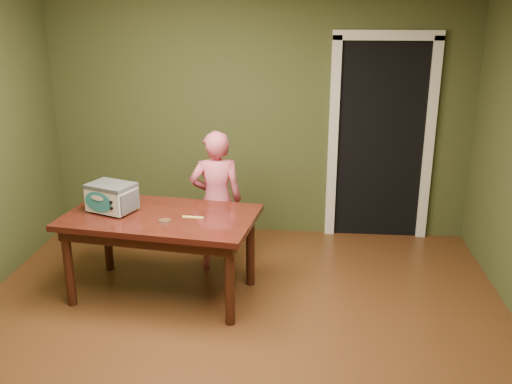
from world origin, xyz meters
TOP-DOWN VIEW (x-y plane):
  - floor at (0.00, 0.00)m, footprint 5.00×5.00m
  - room_shell at (0.00, 0.00)m, footprint 4.52×5.02m
  - doorway at (1.30, 2.78)m, footprint 1.10×0.66m
  - dining_table at (-0.70, 0.92)m, footprint 1.71×1.11m
  - toy_oven at (-1.13, 0.96)m, footprint 0.46×0.39m
  - baking_pan at (-0.62, 0.75)m, footprint 0.10×0.10m
  - spatula at (-0.41, 0.88)m, footprint 0.18×0.04m
  - child at (-0.32, 1.53)m, footprint 0.54×0.40m

SIDE VIEW (x-z plane):
  - floor at x=0.00m, z-range 0.00..0.00m
  - dining_table at x=-0.70m, z-range 0.28..1.03m
  - child at x=-0.32m, z-range 0.00..1.35m
  - spatula at x=-0.41m, z-range 0.75..0.76m
  - baking_pan at x=-0.62m, z-range 0.75..0.77m
  - toy_oven at x=-1.13m, z-range 0.76..1.01m
  - doorway at x=1.30m, z-range -0.07..2.18m
  - room_shell at x=0.00m, z-range 0.40..3.01m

